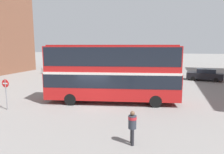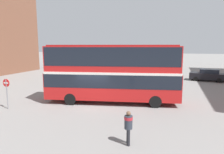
{
  "view_description": "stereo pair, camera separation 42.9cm",
  "coord_description": "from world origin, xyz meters",
  "px_view_note": "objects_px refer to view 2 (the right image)",
  "views": [
    {
      "loc": [
        5.73,
        -14.84,
        4.78
      ],
      "look_at": [
        1.12,
        1.09,
        2.19
      ],
      "focal_mm": 32.0,
      "sensor_mm": 36.0,
      "label": 1
    },
    {
      "loc": [
        6.14,
        -14.72,
        4.78
      ],
      "look_at": [
        1.12,
        1.09,
        2.19
      ],
      "focal_mm": 32.0,
      "sensor_mm": 36.0,
      "label": 2
    }
  ],
  "objects_px": {
    "double_decker_bus": "(112,70)",
    "no_entry_sign": "(7,89)",
    "pedestrian_foreground": "(128,124)",
    "parked_car_side_street": "(58,69)",
    "parked_car_kerb_far": "(208,75)",
    "parked_car_kerb_near": "(90,71)"
  },
  "relations": [
    {
      "from": "pedestrian_foreground",
      "to": "parked_car_kerb_near",
      "type": "xyz_separation_m",
      "value": [
        -10.83,
        19.83,
        -0.23
      ]
    },
    {
      "from": "double_decker_bus",
      "to": "parked_car_kerb_far",
      "type": "height_order",
      "value": "double_decker_bus"
    },
    {
      "from": "double_decker_bus",
      "to": "parked_car_kerb_near",
      "type": "bearing_deg",
      "value": 109.87
    },
    {
      "from": "pedestrian_foreground",
      "to": "parked_car_side_street",
      "type": "height_order",
      "value": "pedestrian_foreground"
    },
    {
      "from": "double_decker_bus",
      "to": "no_entry_sign",
      "type": "distance_m",
      "value": 8.28
    },
    {
      "from": "parked_car_kerb_far",
      "to": "double_decker_bus",
      "type": "bearing_deg",
      "value": 65.3
    },
    {
      "from": "parked_car_kerb_near",
      "to": "no_entry_sign",
      "type": "height_order",
      "value": "no_entry_sign"
    },
    {
      "from": "parked_car_kerb_near",
      "to": "no_entry_sign",
      "type": "xyz_separation_m",
      "value": [
        0.75,
        -17.13,
        0.75
      ]
    },
    {
      "from": "pedestrian_foreground",
      "to": "parked_car_kerb_near",
      "type": "relative_size",
      "value": 0.37
    },
    {
      "from": "double_decker_bus",
      "to": "pedestrian_foreground",
      "type": "xyz_separation_m",
      "value": [
        3.0,
        -6.84,
        -1.74
      ]
    },
    {
      "from": "no_entry_sign",
      "to": "double_decker_bus",
      "type": "bearing_deg",
      "value": 30.29
    },
    {
      "from": "parked_car_side_street",
      "to": "double_decker_bus",
      "type": "bearing_deg",
      "value": -30.73
    },
    {
      "from": "parked_car_kerb_far",
      "to": "parked_car_side_street",
      "type": "distance_m",
      "value": 23.81
    },
    {
      "from": "parked_car_kerb_far",
      "to": "pedestrian_foreground",
      "type": "bearing_deg",
      "value": 82.04
    },
    {
      "from": "double_decker_bus",
      "to": "pedestrian_foreground",
      "type": "distance_m",
      "value": 7.67
    },
    {
      "from": "double_decker_bus",
      "to": "pedestrian_foreground",
      "type": "height_order",
      "value": "double_decker_bus"
    },
    {
      "from": "double_decker_bus",
      "to": "parked_car_kerb_far",
      "type": "relative_size",
      "value": 2.34
    },
    {
      "from": "pedestrian_foreground",
      "to": "parked_car_kerb_far",
      "type": "xyz_separation_m",
      "value": [
        6.4,
        20.89,
        -0.21
      ]
    },
    {
      "from": "parked_car_kerb_near",
      "to": "parked_car_side_street",
      "type": "distance_m",
      "value": 6.67
    },
    {
      "from": "double_decker_bus",
      "to": "parked_car_side_street",
      "type": "relative_size",
      "value": 2.27
    },
    {
      "from": "parked_car_kerb_far",
      "to": "no_entry_sign",
      "type": "distance_m",
      "value": 24.55
    },
    {
      "from": "double_decker_bus",
      "to": "no_entry_sign",
      "type": "xyz_separation_m",
      "value": [
        -7.08,
        -4.13,
        -1.22
      ]
    }
  ]
}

